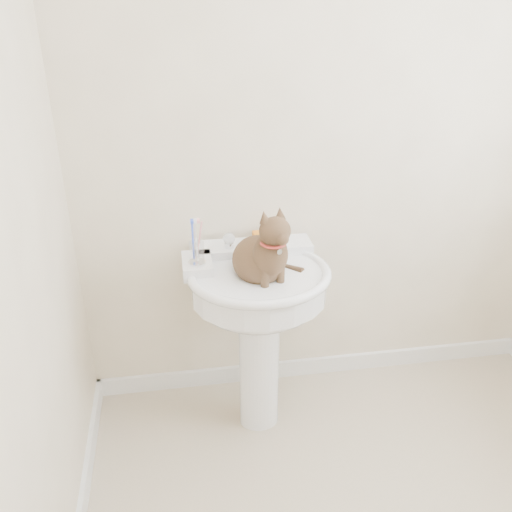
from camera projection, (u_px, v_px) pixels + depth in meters
name	position (u px, v px, depth m)	size (l,w,h in m)	color
wall_back	(331.00, 132.00, 2.25)	(2.20, 0.00, 2.50)	beige
baseboard_back	(317.00, 365.00, 2.79)	(2.20, 0.02, 0.09)	white
pedestal_sink	(258.00, 301.00, 2.22)	(0.59, 0.58, 0.81)	white
faucet	(253.00, 239.00, 2.25)	(0.28, 0.12, 0.14)	silver
soap_bar	(263.00, 235.00, 2.35)	(0.09, 0.06, 0.03)	orange
toothbrush_cup	(197.00, 252.00, 2.12)	(0.07, 0.07, 0.18)	silver
cat	(262.00, 256.00, 2.09)	(0.23, 0.29, 0.42)	brown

